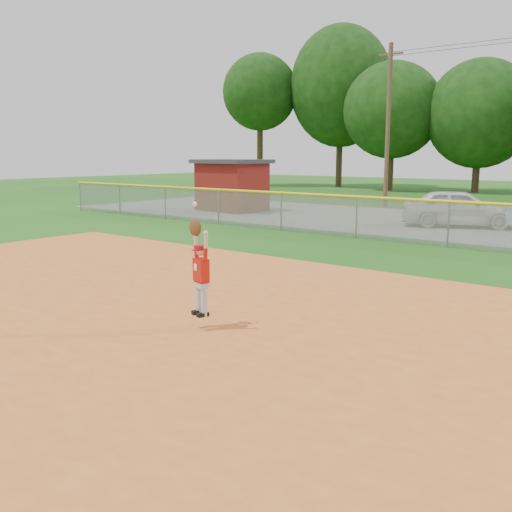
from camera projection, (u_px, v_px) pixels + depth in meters
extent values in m
plane|color=#1C5012|center=(257.00, 315.00, 10.82)|extent=(120.00, 120.00, 0.00)
cube|color=#C36023|center=(133.00, 357.00, 8.50)|extent=(24.00, 16.00, 0.04)
cube|color=slate|center=(500.00, 229.00, 23.16)|extent=(44.00, 10.00, 0.03)
imported|color=silver|center=(459.00, 208.00, 23.50)|extent=(4.92, 3.53, 1.56)
cube|color=#63130E|center=(232.00, 187.00, 30.16)|extent=(3.41, 2.67, 2.52)
cube|color=#333338|center=(232.00, 161.00, 29.92)|extent=(3.85, 3.11, 0.20)
cube|color=gray|center=(448.00, 225.00, 18.40)|extent=(40.00, 0.03, 1.50)
cylinder|color=yellow|center=(450.00, 202.00, 18.27)|extent=(40.00, 0.10, 0.10)
cylinder|color=gray|center=(80.00, 196.00, 30.62)|extent=(0.06, 0.06, 1.50)
cylinder|color=gray|center=(120.00, 200.00, 28.58)|extent=(0.06, 0.06, 1.50)
cylinder|color=gray|center=(165.00, 203.00, 26.55)|extent=(0.06, 0.06, 1.50)
cylinder|color=gray|center=(218.00, 207.00, 24.51)|extent=(0.06, 0.06, 1.50)
cylinder|color=gray|center=(281.00, 212.00, 22.47)|extent=(0.06, 0.06, 1.50)
cylinder|color=gray|center=(356.00, 218.00, 20.44)|extent=(0.06, 0.06, 1.50)
cylinder|color=gray|center=(448.00, 225.00, 18.40)|extent=(0.06, 0.06, 1.50)
cylinder|color=#4C3823|center=(388.00, 127.00, 31.89)|extent=(0.24, 0.24, 9.00)
cube|color=#4C3823|center=(391.00, 54.00, 31.20)|extent=(1.40, 0.10, 0.10)
cylinder|color=#422D1C|center=(260.00, 155.00, 53.97)|extent=(0.56, 0.56, 5.87)
ellipsoid|color=#193F0F|center=(260.00, 92.00, 52.95)|extent=(6.95, 6.95, 7.05)
cylinder|color=#422D1C|center=(339.00, 153.00, 52.51)|extent=(0.56, 0.56, 6.10)
ellipsoid|color=#193F0F|center=(341.00, 86.00, 51.46)|extent=(9.19, 9.19, 10.85)
cylinder|color=#422D1C|center=(390.00, 163.00, 47.55)|extent=(0.56, 0.56, 4.43)
ellipsoid|color=#193F0F|center=(392.00, 110.00, 46.79)|extent=(8.01, 8.01, 7.88)
cylinder|color=#422D1C|center=(476.00, 166.00, 44.85)|extent=(0.56, 0.56, 4.11)
ellipsoid|color=#193F0F|center=(480.00, 114.00, 44.14)|extent=(8.19, 8.19, 8.39)
cylinder|color=silver|center=(199.00, 300.00, 9.81)|extent=(0.14, 0.14, 0.51)
cylinder|color=silver|center=(204.00, 302.00, 9.66)|extent=(0.14, 0.14, 0.51)
cube|color=black|center=(198.00, 312.00, 9.83)|extent=(0.16, 0.22, 0.07)
cube|color=black|center=(203.00, 315.00, 9.68)|extent=(0.16, 0.22, 0.07)
cube|color=silver|center=(201.00, 284.00, 9.68)|extent=(0.30, 0.22, 0.10)
cube|color=maroon|center=(201.00, 281.00, 9.67)|extent=(0.31, 0.23, 0.04)
cube|color=#AB160C|center=(201.00, 270.00, 9.64)|extent=(0.34, 0.25, 0.39)
cube|color=white|center=(195.00, 267.00, 9.62)|extent=(0.09, 0.03, 0.11)
sphere|color=beige|center=(201.00, 251.00, 9.58)|extent=(0.22, 0.22, 0.17)
cylinder|color=#9F0919|center=(201.00, 248.00, 9.57)|extent=(0.22, 0.22, 0.08)
cube|color=#9F0919|center=(196.00, 250.00, 9.53)|extent=(0.16, 0.14, 0.02)
cylinder|color=#AB160C|center=(196.00, 251.00, 9.72)|extent=(0.12, 0.10, 0.21)
cylinder|color=beige|center=(195.00, 239.00, 9.70)|extent=(0.09, 0.08, 0.23)
ellipsoid|color=#4C2D14|center=(195.00, 228.00, 9.66)|extent=(0.29, 0.19, 0.30)
sphere|color=white|center=(195.00, 204.00, 9.59)|extent=(0.10, 0.10, 0.08)
cylinder|color=#AB160C|center=(205.00, 254.00, 9.45)|extent=(0.12, 0.10, 0.21)
cylinder|color=beige|center=(206.00, 242.00, 9.40)|extent=(0.09, 0.08, 0.23)
sphere|color=beige|center=(206.00, 233.00, 9.37)|extent=(0.10, 0.10, 0.08)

